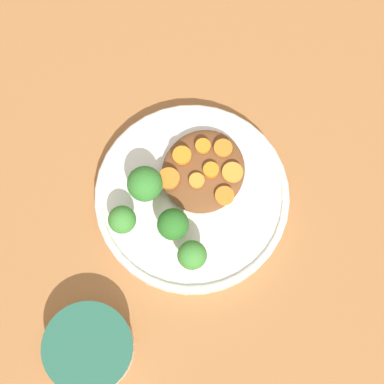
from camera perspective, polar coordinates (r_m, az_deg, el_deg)
ground_plane at (r=0.81m, az=0.00°, el=-0.68°), size 4.00×4.00×0.00m
plate at (r=0.79m, az=0.00°, el=-0.43°), size 0.24×0.24×0.03m
dip_bowl at (r=0.76m, az=-9.11°, el=-13.52°), size 0.10×0.10×0.05m
stew_mound at (r=0.79m, az=1.30°, el=1.74°), size 0.10×0.11×0.02m
broccoli_floret_0 at (r=0.75m, az=-1.93°, el=-2.80°), size 0.04×0.04×0.05m
broccoli_floret_1 at (r=0.74m, az=0.01°, el=-5.69°), size 0.03×0.03×0.05m
broccoli_floret_2 at (r=0.76m, az=-6.22°, el=-2.49°), size 0.03×0.03×0.05m
broccoli_floret_3 at (r=0.76m, az=-4.22°, el=0.71°), size 0.04×0.04×0.06m
carrot_slice_0 at (r=0.77m, az=3.62°, el=1.75°), size 0.03×0.03×0.00m
carrot_slice_1 at (r=0.77m, az=-1.95°, el=1.44°), size 0.03×0.03×0.01m
carrot_slice_2 at (r=0.76m, az=2.91°, el=-0.33°), size 0.02×0.02×0.00m
carrot_slice_3 at (r=0.77m, az=0.37°, el=1.04°), size 0.02×0.02×0.01m
carrot_slice_4 at (r=0.78m, az=2.77°, el=3.92°), size 0.02×0.02×0.00m
carrot_slice_5 at (r=0.78m, az=-0.91°, el=3.27°), size 0.02×0.02×0.01m
carrot_slice_6 at (r=0.78m, az=0.98°, el=4.11°), size 0.02×0.02×0.01m
carrot_slice_7 at (r=0.77m, az=1.70°, el=1.96°), size 0.02×0.02×0.01m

